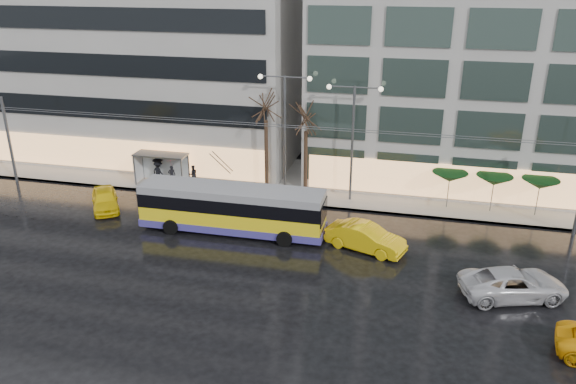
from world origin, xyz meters
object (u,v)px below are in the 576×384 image
(trolleybus, at_px, (232,210))
(street_lamp_near, at_px, (285,119))
(bus_shelter, at_px, (158,161))
(taxi_a, at_px, (105,199))

(trolleybus, relative_size, street_lamp_near, 1.35)
(bus_shelter, height_order, taxi_a, bus_shelter)
(street_lamp_near, bearing_deg, trolleybus, -104.60)
(trolleybus, distance_m, street_lamp_near, 8.52)
(bus_shelter, distance_m, taxi_a, 5.86)
(bus_shelter, bearing_deg, street_lamp_near, 0.63)
(trolleybus, height_order, taxi_a, trolleybus)
(bus_shelter, relative_size, taxi_a, 0.96)
(trolleybus, height_order, street_lamp_near, street_lamp_near)
(trolleybus, bearing_deg, taxi_a, 172.08)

